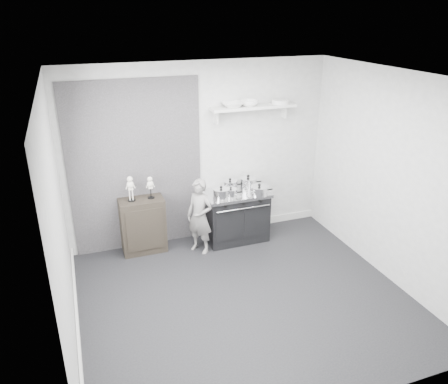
{
  "coord_description": "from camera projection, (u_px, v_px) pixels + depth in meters",
  "views": [
    {
      "loc": [
        -1.77,
        -4.18,
        3.33
      ],
      "look_at": [
        0.08,
        0.95,
        1.05
      ],
      "focal_mm": 35.0,
      "sensor_mm": 36.0,
      "label": 1
    }
  ],
  "objects": [
    {
      "name": "ground",
      "position": [
        244.0,
        298.0,
        5.47
      ],
      "size": [
        4.0,
        4.0,
        0.0
      ],
      "primitive_type": "plane",
      "color": "black",
      "rests_on": "ground"
    },
    {
      "name": "room_shell",
      "position": [
        234.0,
        172.0,
        4.94
      ],
      "size": [
        4.02,
        3.62,
        2.71
      ],
      "color": "#A5A5A2",
      "rests_on": "ground"
    },
    {
      "name": "wall_shelf",
      "position": [
        253.0,
        108.0,
        6.4
      ],
      "size": [
        1.3,
        0.26,
        0.24
      ],
      "color": "silver",
      "rests_on": "room_shell"
    },
    {
      "name": "stove",
      "position": [
        236.0,
        216.0,
        6.74
      ],
      "size": [
        0.98,
        0.61,
        0.79
      ],
      "color": "black",
      "rests_on": "ground"
    },
    {
      "name": "side_cabinet",
      "position": [
        143.0,
        225.0,
        6.41
      ],
      "size": [
        0.64,
        0.37,
        0.83
      ],
      "primitive_type": "cube",
      "color": "black",
      "rests_on": "ground"
    },
    {
      "name": "child",
      "position": [
        200.0,
        216.0,
        6.32
      ],
      "size": [
        0.47,
        0.49,
        1.13
      ],
      "primitive_type": "imported",
      "rotation": [
        0.0,
        0.0,
        -0.88
      ],
      "color": "slate",
      "rests_on": "ground"
    },
    {
      "name": "pot_front_left",
      "position": [
        221.0,
        193.0,
        6.36
      ],
      "size": [
        0.33,
        0.24,
        0.19
      ],
      "color": "silver",
      "rests_on": "stove"
    },
    {
      "name": "pot_back_left",
      "position": [
        230.0,
        185.0,
        6.66
      ],
      "size": [
        0.31,
        0.23,
        0.19
      ],
      "color": "silver",
      "rests_on": "stove"
    },
    {
      "name": "pot_back_right",
      "position": [
        248.0,
        182.0,
        6.74
      ],
      "size": [
        0.36,
        0.27,
        0.21
      ],
      "color": "silver",
      "rests_on": "stove"
    },
    {
      "name": "pot_front_right",
      "position": [
        259.0,
        190.0,
        6.48
      ],
      "size": [
        0.35,
        0.26,
        0.18
      ],
      "color": "silver",
      "rests_on": "stove"
    },
    {
      "name": "pot_front_center",
      "position": [
        231.0,
        193.0,
        6.4
      ],
      "size": [
        0.27,
        0.19,
        0.16
      ],
      "color": "silver",
      "rests_on": "stove"
    },
    {
      "name": "skeleton_full",
      "position": [
        130.0,
        187.0,
        6.12
      ],
      "size": [
        0.12,
        0.08,
        0.43
      ],
      "primitive_type": null,
      "color": "silver",
      "rests_on": "side_cabinet"
    },
    {
      "name": "skeleton_torso",
      "position": [
        150.0,
        186.0,
        6.22
      ],
      "size": [
        0.11,
        0.07,
        0.38
      ],
      "primitive_type": null,
      "color": "silver",
      "rests_on": "side_cabinet"
    },
    {
      "name": "bowl_large",
      "position": [
        232.0,
        105.0,
        6.26
      ],
      "size": [
        0.31,
        0.31,
        0.08
      ],
      "primitive_type": "imported",
      "color": "white",
      "rests_on": "wall_shelf"
    },
    {
      "name": "bowl_small",
      "position": [
        249.0,
        103.0,
        6.34
      ],
      "size": [
        0.27,
        0.27,
        0.08
      ],
      "primitive_type": "imported",
      "color": "white",
      "rests_on": "wall_shelf"
    },
    {
      "name": "plate_stack",
      "position": [
        280.0,
        102.0,
        6.5
      ],
      "size": [
        0.26,
        0.26,
        0.06
      ],
      "primitive_type": "cylinder",
      "color": "silver",
      "rests_on": "wall_shelf"
    }
  ]
}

